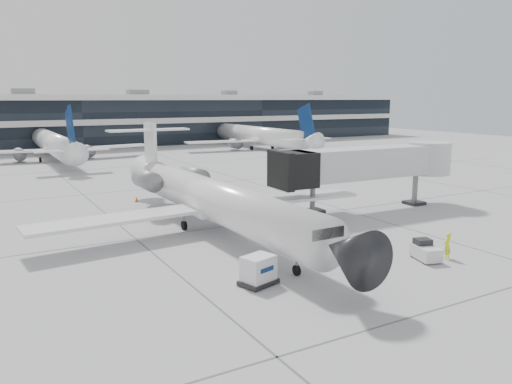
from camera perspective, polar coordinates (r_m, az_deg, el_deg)
ground at (r=42.33m, az=-0.46°, el=-3.53°), size 220.00×220.00×0.00m
terminal at (r=119.64m, az=-20.16°, el=7.44°), size 170.00×22.00×10.00m
bg_jet_center at (r=92.21m, az=-22.01°, el=3.42°), size 32.00×40.00×9.60m
bg_jet_right at (r=105.18m, az=0.15°, el=4.99°), size 32.00×40.00×9.60m
regional_jet at (r=39.40m, az=-5.28°, el=-0.60°), size 27.68×34.42×7.96m
jet_bridge at (r=47.78m, az=13.45°, el=3.26°), size 19.09×4.40×6.13m
ramp_worker at (r=35.16m, az=21.03°, el=-5.75°), size 0.72×0.56×1.76m
baggage_tug at (r=34.50m, az=18.80°, el=-6.41°), size 1.75×2.31×1.31m
cargo_uld at (r=28.42m, az=0.27°, el=-8.97°), size 2.37×2.02×1.65m
traffic_cone at (r=52.12m, az=-13.50°, el=-0.83°), size 0.50×0.50×0.57m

